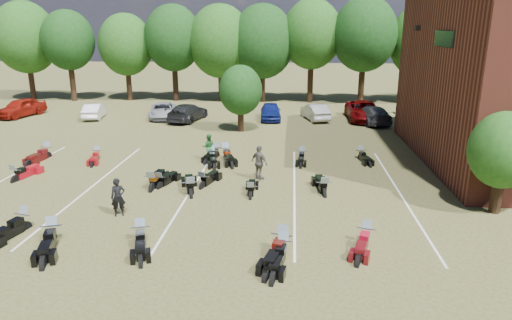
# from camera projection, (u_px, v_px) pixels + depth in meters

# --- Properties ---
(ground) EXTENTS (160.00, 160.00, 0.00)m
(ground) POSITION_uv_depth(u_px,v_px,m) (247.00, 214.00, 19.32)
(ground) COLOR brown
(ground) RESTS_ON ground
(car_0) EXTENTS (2.99, 4.95, 1.58)m
(car_0) POSITION_uv_depth(u_px,v_px,m) (21.00, 108.00, 39.58)
(car_0) COLOR maroon
(car_0) RESTS_ON ground
(car_1) EXTENTS (2.02, 4.06, 1.28)m
(car_1) POSITION_uv_depth(u_px,v_px,m) (95.00, 111.00, 38.89)
(car_1) COLOR silver
(car_1) RESTS_ON ground
(car_2) EXTENTS (3.05, 4.96, 1.28)m
(car_2) POSITION_uv_depth(u_px,v_px,m) (163.00, 111.00, 38.97)
(car_2) COLOR #9C9EA4
(car_2) RESTS_ON ground
(car_3) EXTENTS (2.98, 5.18, 1.41)m
(car_3) POSITION_uv_depth(u_px,v_px,m) (188.00, 112.00, 37.91)
(car_3) COLOR black
(car_3) RESTS_ON ground
(car_4) EXTENTS (1.93, 4.22, 1.40)m
(car_4) POSITION_uv_depth(u_px,v_px,m) (271.00, 111.00, 38.32)
(car_4) COLOR navy
(car_4) RESTS_ON ground
(car_5) EXTENTS (2.49, 4.32, 1.35)m
(car_5) POSITION_uv_depth(u_px,v_px,m) (315.00, 112.00, 38.27)
(car_5) COLOR #B5B6B0
(car_5) RESTS_ON ground
(car_6) EXTENTS (2.70, 5.73, 1.58)m
(car_6) POSITION_uv_depth(u_px,v_px,m) (364.00, 111.00, 38.09)
(car_6) COLOR #5C0506
(car_6) RESTS_ON ground
(car_7) EXTENTS (2.93, 5.18, 1.42)m
(car_7) POSITION_uv_depth(u_px,v_px,m) (372.00, 115.00, 36.85)
(car_7) COLOR #37373C
(car_7) RESTS_ON ground
(person_black) EXTENTS (0.70, 0.60, 1.63)m
(person_black) POSITION_uv_depth(u_px,v_px,m) (118.00, 197.00, 18.94)
(person_black) COLOR black
(person_black) RESTS_ON ground
(person_green) EXTENTS (0.83, 0.69, 1.57)m
(person_green) POSITION_uv_depth(u_px,v_px,m) (209.00, 147.00, 26.83)
(person_green) COLOR #286B2E
(person_green) RESTS_ON ground
(person_grey) EXTENTS (1.11, 1.02, 1.83)m
(person_grey) POSITION_uv_depth(u_px,v_px,m) (259.00, 163.00, 23.34)
(person_grey) COLOR #56504A
(person_grey) RESTS_ON ground
(motorcycle_1) EXTENTS (1.51, 2.59, 1.38)m
(motorcycle_1) POSITION_uv_depth(u_px,v_px,m) (53.00, 243.00, 16.77)
(motorcycle_1) COLOR black
(motorcycle_1) RESTS_ON ground
(motorcycle_2) EXTENTS (1.23, 2.47, 1.32)m
(motorcycle_2) POSITION_uv_depth(u_px,v_px,m) (25.00, 230.00, 17.83)
(motorcycle_2) COLOR black
(motorcycle_2) RESTS_ON ground
(motorcycle_3) EXTENTS (1.38, 2.39, 1.27)m
(motorcycle_3) POSITION_uv_depth(u_px,v_px,m) (141.00, 243.00, 16.78)
(motorcycle_3) COLOR black
(motorcycle_3) RESTS_ON ground
(motorcycle_4) EXTENTS (1.08, 2.36, 1.27)m
(motorcycle_4) POSITION_uv_depth(u_px,v_px,m) (283.00, 257.00, 15.73)
(motorcycle_4) COLOR black
(motorcycle_4) RESTS_ON ground
(motorcycle_5) EXTENTS (1.36, 2.61, 1.39)m
(motorcycle_5) POSITION_uv_depth(u_px,v_px,m) (282.00, 252.00, 16.06)
(motorcycle_5) COLOR black
(motorcycle_5) RESTS_ON ground
(motorcycle_6) EXTENTS (1.32, 2.32, 1.23)m
(motorcycle_6) POSITION_uv_depth(u_px,v_px,m) (365.00, 244.00, 16.69)
(motorcycle_6) COLOR #500B0E
(motorcycle_6) RESTS_ON ground
(motorcycle_7) EXTENTS (1.17, 2.38, 1.27)m
(motorcycle_7) POSITION_uv_depth(u_px,v_px,m) (16.00, 181.00, 23.34)
(motorcycle_7) COLOR maroon
(motorcycle_7) RESTS_ON ground
(motorcycle_8) EXTENTS (0.82, 2.51, 1.40)m
(motorcycle_8) POSITION_uv_depth(u_px,v_px,m) (152.00, 190.00, 22.09)
(motorcycle_8) COLOR black
(motorcycle_8) RESTS_ON ground
(motorcycle_9) EXTENTS (1.29, 2.28, 1.21)m
(motorcycle_9) POSITION_uv_depth(u_px,v_px,m) (203.00, 188.00, 22.43)
(motorcycle_9) COLOR black
(motorcycle_9) RESTS_ON ground
(motorcycle_10) EXTENTS (1.21, 2.15, 1.14)m
(motorcycle_10) POSITION_uv_depth(u_px,v_px,m) (161.00, 188.00, 22.43)
(motorcycle_10) COLOR black
(motorcycle_10) RESTS_ON ground
(motorcycle_11) EXTENTS (1.44, 2.62, 1.39)m
(motorcycle_11) POSITION_uv_depth(u_px,v_px,m) (191.00, 196.00, 21.32)
(motorcycle_11) COLOR black
(motorcycle_11) RESTS_ON ground
(motorcycle_12) EXTENTS (0.70, 2.06, 1.14)m
(motorcycle_12) POSITION_uv_depth(u_px,v_px,m) (251.00, 198.00, 21.10)
(motorcycle_12) COLOR black
(motorcycle_12) RESTS_ON ground
(motorcycle_13) EXTENTS (1.03, 2.45, 1.32)m
(motorcycle_13) POSITION_uv_depth(u_px,v_px,m) (324.00, 195.00, 21.41)
(motorcycle_13) COLOR black
(motorcycle_13) RESTS_ON ground
(motorcycle_14) EXTENTS (1.00, 2.51, 1.36)m
(motorcycle_14) POSITION_uv_depth(u_px,v_px,m) (48.00, 158.00, 27.49)
(motorcycle_14) COLOR #41090A
(motorcycle_14) RESTS_ON ground
(motorcycle_15) EXTENTS (1.03, 2.10, 1.12)m
(motorcycle_15) POSITION_uv_depth(u_px,v_px,m) (98.00, 159.00, 27.15)
(motorcycle_15) COLOR maroon
(motorcycle_15) RESTS_ON ground
(motorcycle_16) EXTENTS (1.28, 2.42, 1.29)m
(motorcycle_16) POSITION_uv_depth(u_px,v_px,m) (212.00, 161.00, 26.81)
(motorcycle_16) COLOR black
(motorcycle_16) RESTS_ON ground
(motorcycle_17) EXTENTS (1.52, 2.59, 1.37)m
(motorcycle_17) POSITION_uv_depth(u_px,v_px,m) (226.00, 159.00, 27.21)
(motorcycle_17) COLOR black
(motorcycle_17) RESTS_ON ground
(motorcycle_18) EXTENTS (1.19, 2.24, 1.19)m
(motorcycle_18) POSITION_uv_depth(u_px,v_px,m) (217.00, 157.00, 27.69)
(motorcycle_18) COLOR black
(motorcycle_18) RESTS_ON ground
(motorcycle_19) EXTENTS (0.76, 2.07, 1.13)m
(motorcycle_19) POSITION_uv_depth(u_px,v_px,m) (302.00, 160.00, 27.00)
(motorcycle_19) COLOR black
(motorcycle_19) RESTS_ON ground
(motorcycle_20) EXTENTS (1.06, 2.13, 1.14)m
(motorcycle_20) POSITION_uv_depth(u_px,v_px,m) (360.00, 159.00, 27.17)
(motorcycle_20) COLOR black
(motorcycle_20) RESTS_ON ground
(tree_line) EXTENTS (56.00, 6.00, 9.79)m
(tree_line) POSITION_uv_depth(u_px,v_px,m) (265.00, 39.00, 45.31)
(tree_line) COLOR black
(tree_line) RESTS_ON ground
(young_tree_near_building) EXTENTS (2.80, 2.80, 4.16)m
(young_tree_near_building) POSITION_uv_depth(u_px,v_px,m) (504.00, 150.00, 18.70)
(young_tree_near_building) COLOR black
(young_tree_near_building) RESTS_ON ground
(young_tree_midfield) EXTENTS (3.20, 3.20, 4.70)m
(young_tree_midfield) POSITION_uv_depth(u_px,v_px,m) (240.00, 90.00, 33.40)
(young_tree_midfield) COLOR black
(young_tree_midfield) RESTS_ON ground
(parking_lines) EXTENTS (20.10, 14.00, 0.01)m
(parking_lines) POSITION_uv_depth(u_px,v_px,m) (193.00, 188.00, 22.42)
(parking_lines) COLOR silver
(parking_lines) RESTS_ON ground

